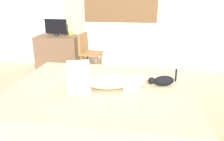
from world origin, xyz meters
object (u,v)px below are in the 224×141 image
(person_lying, at_px, (103,80))
(cup, at_px, (71,33))
(bed, at_px, (102,106))
(desk, at_px, (59,53))
(tv_monitor, at_px, (56,27))
(cat, at_px, (162,81))
(chair_by_desk, at_px, (88,51))

(person_lying, height_order, cup, person_lying)
(bed, relative_size, cup, 28.95)
(desk, height_order, tv_monitor, tv_monitor)
(bed, height_order, person_lying, person_lying)
(desk, height_order, cup, cup)
(cat, relative_size, desk, 0.39)
(bed, distance_m, cup, 2.56)
(cat, height_order, chair_by_desk, chair_by_desk)
(person_lying, height_order, cat, person_lying)
(bed, height_order, desk, desk)
(bed, height_order, cup, cup)
(desk, relative_size, cup, 11.57)
(chair_by_desk, bearing_deg, person_lying, -70.74)
(desk, relative_size, tv_monitor, 1.87)
(person_lying, bearing_deg, chair_by_desk, 109.26)
(chair_by_desk, bearing_deg, desk, 158.27)
(tv_monitor, bearing_deg, person_lying, -56.73)
(desk, xyz_separation_m, tv_monitor, (-0.03, 0.00, 0.55))
(bed, bearing_deg, cup, 116.29)
(bed, distance_m, cat, 0.81)
(bed, height_order, cat, cat)
(cat, distance_m, tv_monitor, 2.87)
(person_lying, height_order, chair_by_desk, chair_by_desk)
(desk, bearing_deg, bed, -57.08)
(bed, bearing_deg, cat, 11.13)
(tv_monitor, height_order, cup, tv_monitor)
(bed, xyz_separation_m, chair_by_desk, (-0.61, 1.78, 0.26))
(tv_monitor, bearing_deg, cup, 34.76)
(person_lying, distance_m, cat, 0.73)
(bed, relative_size, cat, 6.45)
(bed, distance_m, desk, 2.47)
(bed, xyz_separation_m, person_lying, (0.03, -0.06, 0.37))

